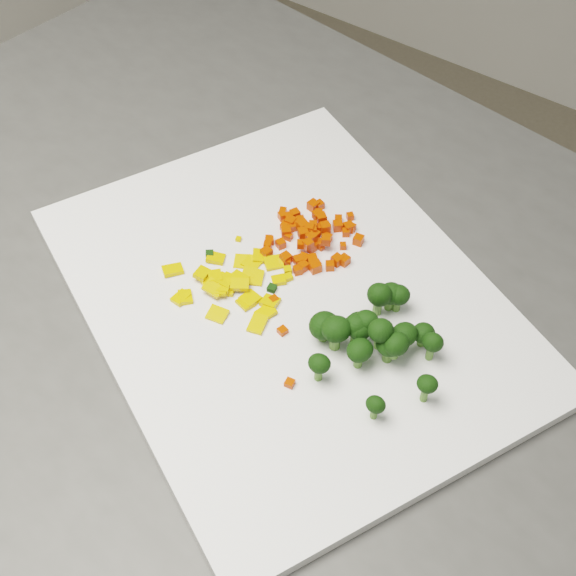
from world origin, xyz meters
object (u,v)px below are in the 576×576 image
Objects in this scene: counter_block at (270,468)px; cutting_board at (288,298)px; pepper_pile at (223,284)px; broccoli_pile at (385,341)px; carrot_pile at (312,230)px.

cutting_board reaches higher than counter_block.
broccoli_pile is (0.17, 0.02, 0.02)m from pepper_pile.
carrot_pile is 0.11m from pepper_pile.
pepper_pile is (-0.06, -0.03, 0.01)m from cutting_board.
cutting_board is 0.12m from broccoli_pile.
cutting_board is at bearing 173.56° from broccoli_pile.
counter_block is 0.52m from broccoli_pile.
pepper_pile is at bearing -173.62° from broccoli_pile.
pepper_pile is (-0.01, -0.06, 0.47)m from counter_block.
broccoli_pile reaches higher than cutting_board.
broccoli_pile is (0.17, -0.04, 0.49)m from counter_block.
counter_block is at bearing 83.59° from pepper_pile.
broccoli_pile is (0.14, -0.09, 0.01)m from carrot_pile.
counter_block is 2.29× the size of cutting_board.
carrot_pile is at bearing 147.77° from broccoli_pile.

